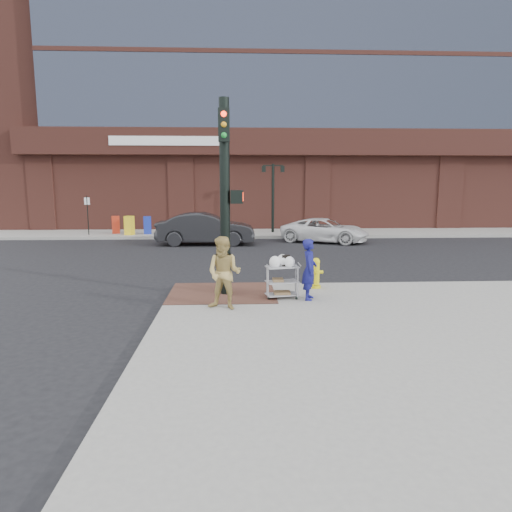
{
  "coord_description": "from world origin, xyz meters",
  "views": [
    {
      "loc": [
        -0.25,
        -11.0,
        3.06
      ],
      "look_at": [
        0.27,
        0.22,
        1.25
      ],
      "focal_mm": 32.0,
      "sensor_mm": 36.0,
      "label": 1
    }
  ],
  "objects_px": {
    "pedestrian_tan": "(224,273)",
    "minivan_white": "(325,230)",
    "fire_hydrant": "(316,273)",
    "traffic_signal_pole": "(226,192)",
    "woman_blue": "(309,269)",
    "lamp_post": "(273,190)",
    "utility_cart": "(282,279)",
    "sedan_dark": "(206,229)"
  },
  "relations": [
    {
      "from": "traffic_signal_pole",
      "to": "minivan_white",
      "type": "distance_m",
      "value": 12.77
    },
    {
      "from": "fire_hydrant",
      "to": "utility_cart",
      "type": "bearing_deg",
      "value": -134.13
    },
    {
      "from": "minivan_white",
      "to": "utility_cart",
      "type": "xyz_separation_m",
      "value": [
        -3.47,
        -12.08,
        0.03
      ]
    },
    {
      "from": "sedan_dark",
      "to": "minivan_white",
      "type": "xyz_separation_m",
      "value": [
        6.11,
        0.67,
        -0.18
      ]
    },
    {
      "from": "traffic_signal_pole",
      "to": "pedestrian_tan",
      "type": "relative_size",
      "value": 2.94
    },
    {
      "from": "lamp_post",
      "to": "fire_hydrant",
      "type": "relative_size",
      "value": 4.7
    },
    {
      "from": "utility_cart",
      "to": "fire_hydrant",
      "type": "bearing_deg",
      "value": 45.87
    },
    {
      "from": "sedan_dark",
      "to": "fire_hydrant",
      "type": "height_order",
      "value": "sedan_dark"
    },
    {
      "from": "sedan_dark",
      "to": "traffic_signal_pole",
      "type": "bearing_deg",
      "value": -172.74
    },
    {
      "from": "lamp_post",
      "to": "utility_cart",
      "type": "bearing_deg",
      "value": -93.86
    },
    {
      "from": "woman_blue",
      "to": "pedestrian_tan",
      "type": "bearing_deg",
      "value": 123.43
    },
    {
      "from": "traffic_signal_pole",
      "to": "minivan_white",
      "type": "relative_size",
      "value": 1.12
    },
    {
      "from": "utility_cart",
      "to": "sedan_dark",
      "type": "bearing_deg",
      "value": 103.03
    },
    {
      "from": "pedestrian_tan",
      "to": "utility_cart",
      "type": "relative_size",
      "value": 1.53
    },
    {
      "from": "sedan_dark",
      "to": "fire_hydrant",
      "type": "xyz_separation_m",
      "value": [
        3.7,
        -10.32,
        -0.21
      ]
    },
    {
      "from": "woman_blue",
      "to": "minivan_white",
      "type": "height_order",
      "value": "woman_blue"
    },
    {
      "from": "fire_hydrant",
      "to": "lamp_post",
      "type": "bearing_deg",
      "value": 89.98
    },
    {
      "from": "fire_hydrant",
      "to": "pedestrian_tan",
      "type": "bearing_deg",
      "value": -140.93
    },
    {
      "from": "woman_blue",
      "to": "sedan_dark",
      "type": "relative_size",
      "value": 0.32
    },
    {
      "from": "lamp_post",
      "to": "minivan_white",
      "type": "height_order",
      "value": "lamp_post"
    },
    {
      "from": "lamp_post",
      "to": "traffic_signal_pole",
      "type": "height_order",
      "value": "traffic_signal_pole"
    },
    {
      "from": "traffic_signal_pole",
      "to": "woman_blue",
      "type": "xyz_separation_m",
      "value": [
        2.08,
        -0.64,
        -1.91
      ]
    },
    {
      "from": "minivan_white",
      "to": "utility_cart",
      "type": "relative_size",
      "value": 4.02
    },
    {
      "from": "pedestrian_tan",
      "to": "sedan_dark",
      "type": "bearing_deg",
      "value": 114.82
    },
    {
      "from": "woman_blue",
      "to": "fire_hydrant",
      "type": "bearing_deg",
      "value": -4.52
    },
    {
      "from": "woman_blue",
      "to": "sedan_dark",
      "type": "height_order",
      "value": "woman_blue"
    },
    {
      "from": "pedestrian_tan",
      "to": "fire_hydrant",
      "type": "bearing_deg",
      "value": 58.36
    },
    {
      "from": "lamp_post",
      "to": "traffic_signal_pole",
      "type": "relative_size",
      "value": 0.8
    },
    {
      "from": "lamp_post",
      "to": "minivan_white",
      "type": "xyz_separation_m",
      "value": [
        2.41,
        -3.64,
        -2.0
      ]
    },
    {
      "from": "woman_blue",
      "to": "minivan_white",
      "type": "xyz_separation_m",
      "value": [
        2.8,
        12.23,
        -0.3
      ]
    },
    {
      "from": "lamp_post",
      "to": "minivan_white",
      "type": "bearing_deg",
      "value": -56.51
    },
    {
      "from": "lamp_post",
      "to": "fire_hydrant",
      "type": "height_order",
      "value": "lamp_post"
    },
    {
      "from": "pedestrian_tan",
      "to": "minivan_white",
      "type": "bearing_deg",
      "value": 88.61
    },
    {
      "from": "lamp_post",
      "to": "traffic_signal_pole",
      "type": "xyz_separation_m",
      "value": [
        -2.48,
        -15.23,
        0.21
      ]
    },
    {
      "from": "woman_blue",
      "to": "utility_cart",
      "type": "relative_size",
      "value": 1.38
    },
    {
      "from": "pedestrian_tan",
      "to": "minivan_white",
      "type": "height_order",
      "value": "pedestrian_tan"
    },
    {
      "from": "woman_blue",
      "to": "minivan_white",
      "type": "distance_m",
      "value": 12.55
    },
    {
      "from": "pedestrian_tan",
      "to": "woman_blue",
      "type": "bearing_deg",
      "value": 39.82
    },
    {
      "from": "minivan_white",
      "to": "fire_hydrant",
      "type": "distance_m",
      "value": 11.25
    },
    {
      "from": "lamp_post",
      "to": "utility_cart",
      "type": "relative_size",
      "value": 3.6
    },
    {
      "from": "minivan_white",
      "to": "traffic_signal_pole",
      "type": "bearing_deg",
      "value": -177.97
    },
    {
      "from": "sedan_dark",
      "to": "utility_cart",
      "type": "bearing_deg",
      "value": -166.1
    }
  ]
}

